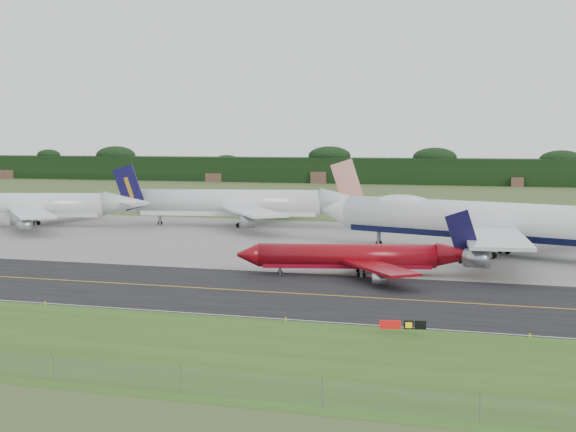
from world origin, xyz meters
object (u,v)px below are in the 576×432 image
at_px(taxiway_sign, 403,325).
at_px(jet_ba_747, 489,221).
at_px(jet_red_737, 361,257).
at_px(jet_star_tail, 242,204).
at_px(jet_navy_gold, 31,206).

bearing_deg(taxiway_sign, jet_ba_747, 84.66).
xyz_separation_m(jet_red_737, jet_star_tail, (-41.50, 60.83, 2.63)).
distance_m(jet_red_737, jet_star_tail, 73.68).
distance_m(jet_ba_747, jet_red_737, 32.89).
relative_size(jet_ba_747, taxiway_sign, 14.57).
height_order(jet_ba_747, jet_star_tail, jet_ba_747).
bearing_deg(jet_red_737, taxiway_sign, -71.84).
xyz_separation_m(jet_ba_747, jet_red_737, (-17.98, -27.33, -3.37)).
bearing_deg(taxiway_sign, jet_star_tail, 118.78).
relative_size(jet_red_737, jet_navy_gold, 0.66).
xyz_separation_m(jet_ba_747, taxiway_sign, (-5.97, -63.93, -5.05)).
bearing_deg(jet_ba_747, jet_red_737, -123.35).
height_order(jet_ba_747, jet_red_737, jet_ba_747).
distance_m(jet_ba_747, jet_navy_gold, 109.73).
distance_m(jet_ba_747, jet_star_tail, 68.27).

